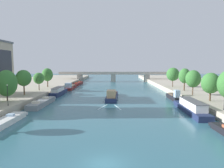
{
  "coord_description": "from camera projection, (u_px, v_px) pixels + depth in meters",
  "views": [
    {
      "loc": [
        1.08,
        -19.61,
        10.28
      ],
      "look_at": [
        0.0,
        50.31,
        3.4
      ],
      "focal_mm": 32.11,
      "sensor_mm": 36.0,
      "label": 1
    }
  ],
  "objects": [
    {
      "name": "quay_right",
      "position": [
        213.0,
        90.0,
        74.6
      ],
      "size": [
        36.0,
        170.0,
        1.73
      ],
      "primitive_type": "cube",
      "color": "#B2A893",
      "rests_on": "ground"
    },
    {
      "name": "moored_boat_left_end",
      "position": [
        42.0,
        103.0,
        50.58
      ],
      "size": [
        2.92,
        14.17,
        2.35
      ],
      "color": "gray",
      "rests_on": "ground"
    },
    {
      "name": "tree_right_past_mid",
      "position": [
        211.0,
        83.0,
        46.45
      ],
      "size": [
        4.19,
        4.19,
        6.62
      ],
      "color": "brown",
      "rests_on": "quay_right"
    },
    {
      "name": "tree_right_far",
      "position": [
        193.0,
        79.0,
        55.48
      ],
      "size": [
        4.12,
        4.12,
        6.97
      ],
      "color": "brown",
      "rests_on": "quay_right"
    },
    {
      "name": "moored_boat_left_near",
      "position": [
        70.0,
        87.0,
        83.8
      ],
      "size": [
        3.59,
        15.78,
        2.94
      ],
      "color": "maroon",
      "rests_on": "ground"
    },
    {
      "name": "moored_boat_left_far",
      "position": [
        78.0,
        83.0,
        101.6
      ],
      "size": [
        2.74,
        14.68,
        2.24
      ],
      "color": "maroon",
      "rests_on": "ground"
    },
    {
      "name": "moored_boat_left_gap_after",
      "position": [
        59.0,
        92.0,
        67.31
      ],
      "size": [
        2.61,
        14.2,
        2.71
      ],
      "color": "#1E284C",
      "rests_on": "ground"
    },
    {
      "name": "ground_plane",
      "position": [
        104.0,
        165.0,
        20.54
      ],
      "size": [
        400.0,
        400.0,
        0.0
      ],
      "primitive_type": "plane",
      "color": "#336675"
    },
    {
      "name": "lamppost_right_bank",
      "position": [
        224.0,
        98.0,
        37.44
      ],
      "size": [
        0.28,
        0.28,
        4.12
      ],
      "color": "black",
      "rests_on": "quay_right"
    },
    {
      "name": "lamppost_left_bank",
      "position": [
        8.0,
        94.0,
        41.41
      ],
      "size": [
        0.28,
        0.28,
        4.44
      ],
      "color": "black",
      "rests_on": "quay_left"
    },
    {
      "name": "tree_right_distant",
      "position": [
        185.0,
        76.0,
        64.89
      ],
      "size": [
        3.73,
        3.73,
        7.26
      ],
      "color": "brown",
      "rests_on": "quay_right"
    },
    {
      "name": "barge_midriver",
      "position": [
        112.0,
        96.0,
        59.78
      ],
      "size": [
        3.75,
        17.13,
        3.23
      ],
      "color": "#1E284C",
      "rests_on": "ground"
    },
    {
      "name": "moored_boat_right_upstream",
      "position": [
        174.0,
        97.0,
        57.99
      ],
      "size": [
        1.83,
        10.38,
        3.26
      ],
      "color": "black",
      "rests_on": "ground"
    },
    {
      "name": "quay_left",
      "position": [
        13.0,
        89.0,
        75.76
      ],
      "size": [
        36.0,
        170.0,
        1.73
      ],
      "primitive_type": "cube",
      "color": "#B2A893",
      "rests_on": "ground"
    },
    {
      "name": "moored_boat_left_downstream",
      "position": [
        3.0,
        123.0,
        33.47
      ],
      "size": [
        2.56,
        13.5,
        2.11
      ],
      "color": "silver",
      "rests_on": "ground"
    },
    {
      "name": "tree_left_third",
      "position": [
        39.0,
        78.0,
        66.18
      ],
      "size": [
        3.55,
        3.55,
        5.82
      ],
      "color": "brown",
      "rests_on": "quay_left"
    },
    {
      "name": "moored_boat_right_near",
      "position": [
        191.0,
        107.0,
        42.66
      ],
      "size": [
        3.27,
        16.93,
        2.79
      ],
      "color": "#1E284C",
      "rests_on": "ground"
    },
    {
      "name": "tree_left_far",
      "position": [
        24.0,
        78.0,
        55.5
      ],
      "size": [
        4.16,
        4.16,
        7.02
      ],
      "color": "brown",
      "rests_on": "quay_left"
    },
    {
      "name": "tree_right_by_lamp",
      "position": [
        173.0,
        74.0,
        75.53
      ],
      "size": [
        4.76,
        4.76,
        7.3
      ],
      "color": "brown",
      "rests_on": "quay_right"
    },
    {
      "name": "tree_left_nearest",
      "position": [
        47.0,
        75.0,
        75.29
      ],
      "size": [
        4.06,
        4.06,
        7.11
      ],
      "color": "brown",
      "rests_on": "quay_left"
    },
    {
      "name": "tree_left_midway",
      "position": [
        7.0,
        83.0,
        46.72
      ],
      "size": [
        4.76,
        4.76,
        7.24
      ],
      "color": "brown",
      "rests_on": "quay_left"
    },
    {
      "name": "wake_behind_barge",
      "position": [
        110.0,
        107.0,
        48.27
      ],
      "size": [
        5.6,
        6.0,
        0.03
      ],
      "color": "#A5D1DB",
      "rests_on": "ground"
    },
    {
      "name": "bridge_far",
      "position": [
        113.0,
        75.0,
        117.92
      ],
      "size": [
        63.59,
        4.4,
        5.87
      ],
      "color": "#9E998E",
      "rests_on": "ground"
    }
  ]
}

